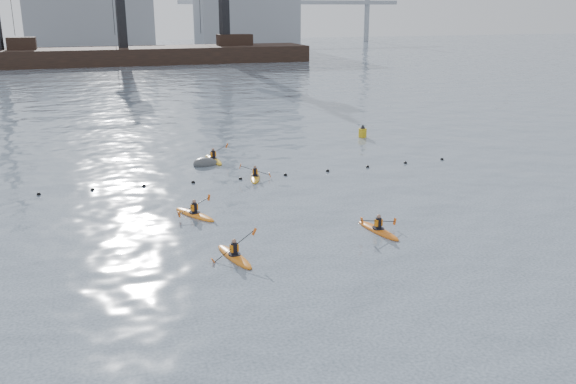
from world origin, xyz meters
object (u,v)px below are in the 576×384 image
kayaker_3 (255,177)px  mooring_buoy (206,165)px  kayaker_4 (378,230)px  kayaker_5 (213,159)px  kayaker_2 (195,214)px  kayaker_0 (234,256)px  nav_buoy (363,133)px

kayaker_3 → mooring_buoy: 4.98m
kayaker_4 → kayaker_5: (-4.69, 16.73, 0.00)m
kayaker_2 → kayaker_4: 9.62m
kayaker_0 → kayaker_4: kayaker_0 is taller
kayaker_5 → kayaker_3: bearing=-79.9°
kayaker_0 → mooring_buoy: (2.04, 16.67, -0.10)m
kayaker_2 → kayaker_5: 12.01m
kayaker_3 → kayaker_4: bearing=-58.3°
kayaker_2 → nav_buoy: bearing=14.4°
nav_buoy → kayaker_2: bearing=-137.4°
mooring_buoy → kayaker_4: bearing=-71.1°
kayaker_0 → mooring_buoy: size_ratio=1.56×
kayaker_2 → kayaker_5: bearing=45.4°
kayaker_3 → kayaker_5: size_ratio=0.90×
kayaker_2 → kayaker_5: kayaker_5 is taller
nav_buoy → mooring_buoy: bearing=-160.3°
kayaker_4 → nav_buoy: nav_buoy is taller
kayaker_0 → nav_buoy: kayaker_0 is taller
kayaker_4 → kayaker_5: 17.37m
kayaker_5 → nav_buoy: size_ratio=2.66×
kayaker_2 → kayaker_4: size_ratio=0.95×
kayaker_0 → kayaker_5: size_ratio=0.96×
kayaker_3 → kayaker_4: kayaker_3 is taller
kayaker_4 → mooring_buoy: 16.61m
kayaker_3 → mooring_buoy: bearing=133.7°
kayaker_2 → kayaker_4: (8.08, -5.21, 0.00)m
kayaker_4 → mooring_buoy: kayaker_4 is taller
kayaker_2 → mooring_buoy: kayaker_2 is taller
kayaker_5 → mooring_buoy: 1.24m
kayaker_0 → kayaker_2: kayaker_0 is taller
mooring_buoy → nav_buoy: 15.22m
kayaker_3 → kayaker_2: bearing=-113.0°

